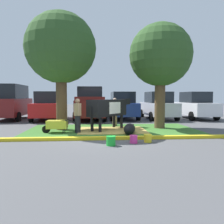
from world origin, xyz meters
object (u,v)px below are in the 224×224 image
Objects in this scene: bucket_yellow at (148,138)px; pickup_truck_maroon at (90,104)px; person_visitor_near at (78,115)px; sedan_blue at (122,106)px; wheelbarrow at (57,125)px; hatchback_white at (195,106)px; suv_black at (11,102)px; cow_holstein at (109,108)px; sedan_red at (49,106)px; bucket_pink at (134,139)px; sedan_silver at (158,106)px; bucket_green at (111,141)px; person_handler at (115,111)px; shade_tree_left at (61,49)px; shade_tree_right at (160,56)px; calf_lying at (130,129)px.

bucket_yellow is 0.06× the size of pickup_truck_maroon.
person_visitor_near is 6.51m from pickup_truck_maroon.
sedan_blue reaches higher than person_visitor_near.
hatchback_white reaches higher than wheelbarrow.
suv_black is 13.62m from hatchback_white.
hatchback_white is (7.92, -0.30, -0.13)m from pickup_truck_maroon.
sedan_red reaches higher than cow_holstein.
bucket_pink is 11.64m from suv_black.
bucket_green is at bearing -115.46° from sedan_silver.
cow_holstein is 1.64× the size of person_visitor_near.
sedan_silver reaches higher than cow_holstein.
shade_tree_left is at bearing -156.72° from person_handler.
sedan_red is (-1.61, 4.97, -3.02)m from shade_tree_left.
person_handler is 0.36× the size of sedan_blue.
shade_tree_left is 7.16m from sedan_blue.
shade_tree_right reaches higher than bucket_yellow.
shade_tree_right is 2.11× the size of cow_holstein.
calf_lying is at bearing -42.98° from suv_black.
calf_lying is at bearing -54.07° from sedan_red.
sedan_blue is (-1.32, 5.13, -2.79)m from shade_tree_right.
hatchback_white is at bearing 30.72° from person_handler.
shade_tree_right is 6.28m from wheelbarrow.
sedan_silver and hatchback_white have the same top height.
sedan_red is 1.00× the size of hatchback_white.
wheelbarrow reaches higher than bucket_pink.
shade_tree_left is 19.39× the size of bucket_pink.
hatchback_white reaches higher than bucket_pink.
hatchback_white reaches higher than person_handler.
shade_tree_right is 3.84m from person_handler.
bucket_pink is 9.17m from sedan_silver.
calf_lying reaches higher than bucket_green.
sedan_blue is 2.66m from sedan_silver.
calf_lying is 7.00m from sedan_blue.
suv_black is (-7.96, 8.80, 1.12)m from bucket_yellow.
sedan_silver is at bearing 64.54° from bucket_green.
bucket_green is 0.08× the size of sedan_blue.
shade_tree_left is at bearing -72.07° from sedan_red.
person_handler is 5.31× the size of bucket_pink.
cow_holstein is at bearing 121.53° from calf_lying.
bucket_yellow is at bearing -108.61° from sedan_silver.
bucket_pink is (2.15, -2.32, -0.70)m from person_visitor_near.
shade_tree_right is at bearing -105.38° from sedan_silver.
sedan_blue is at bearing 88.84° from bucket_yellow.
shade_tree_left is 7.49m from suv_black.
shade_tree_right reaches higher than cow_holstein.
wheelbarrow is (-2.87, -2.22, -0.46)m from person_handler.
cow_holstein is at bearing -53.02° from sedan_red.
wheelbarrow is at bearing 129.03° from bucket_green.
hatchback_white is (5.66, 8.40, 0.83)m from bucket_yellow.
shade_tree_left is at bearing 130.95° from bucket_pink.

